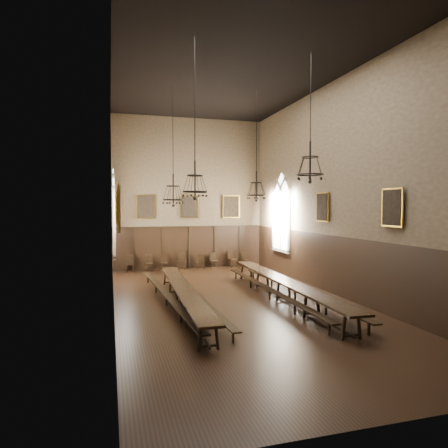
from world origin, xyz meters
name	(u,v)px	position (x,y,z in m)	size (l,w,h in m)	color
floor	(234,303)	(0.00, 0.00, -0.01)	(9.00, 18.00, 0.02)	black
ceiling	(234,67)	(0.00, 0.00, 9.01)	(9.00, 18.00, 0.02)	black
wall_back	(189,193)	(0.00, 9.01, 4.50)	(9.00, 0.02, 9.00)	#79664A
wall_front	(396,161)	(0.00, -9.01, 4.50)	(9.00, 0.02, 9.00)	#79664A
wall_left	(112,185)	(-4.51, 0.00, 4.50)	(0.02, 18.00, 9.00)	#79664A
wall_right	(338,188)	(4.51, 0.00, 4.50)	(0.02, 18.00, 9.00)	#79664A
wainscot_panelling	(234,270)	(0.00, 0.00, 1.25)	(9.00, 18.00, 2.50)	black
table_left	(183,297)	(-2.04, -0.26, 0.39)	(1.01, 9.94, 0.77)	black
table_right	(283,290)	(1.98, -0.23, 0.42)	(1.03, 10.74, 0.84)	black
bench_left_outer	(166,298)	(-2.59, 0.25, 0.29)	(0.88, 10.26, 0.46)	black
bench_left_inner	(197,299)	(-1.51, -0.16, 0.26)	(0.50, 9.17, 0.41)	black
bench_right_inner	(270,292)	(1.51, 0.06, 0.29)	(0.37, 9.95, 0.45)	black
bench_right_outer	(295,292)	(2.49, -0.22, 0.29)	(0.48, 10.06, 0.45)	black
chair_0	(130,267)	(-3.53, 8.49, 0.28)	(0.48, 0.48, 0.93)	black
chair_1	(149,266)	(-2.46, 8.52, 0.28)	(0.45, 0.45, 0.92)	black
chair_2	(164,266)	(-1.60, 8.59, 0.26)	(0.45, 0.45, 0.87)	black
chair_3	(181,264)	(-0.59, 8.53, 0.32)	(0.58, 0.58, 1.04)	black
chair_4	(201,264)	(0.58, 8.51, 0.26)	(0.46, 0.46, 0.86)	black
chair_5	(214,263)	(1.42, 8.59, 0.27)	(0.47, 0.47, 0.90)	black
chair_6	(232,262)	(2.56, 8.58, 0.30)	(0.56, 0.56, 1.00)	black
chair_7	(245,262)	(3.40, 8.57, 0.26)	(0.44, 0.44, 0.87)	black
chandelier_back_left	(173,193)	(-1.89, 2.99, 4.33)	(0.94, 0.94, 5.14)	black
chandelier_back_right	(256,188)	(1.82, 2.41, 4.55)	(0.88, 0.88, 4.92)	black
chandelier_front_left	(195,180)	(-2.02, -2.31, 4.56)	(0.79, 0.79, 4.94)	black
chandelier_front_right	(310,167)	(2.05, -2.18, 5.10)	(0.93, 0.93, 4.33)	black
portrait_back_0	(146,207)	(-2.60, 8.88, 3.70)	(1.10, 0.12, 1.40)	#AF852A
portrait_back_1	(190,207)	(0.00, 8.88, 3.70)	(1.10, 0.12, 1.40)	#AF852A
portrait_back_2	(231,207)	(2.60, 8.88, 3.70)	(1.10, 0.12, 1.40)	#AF852A
portrait_left_0	(116,207)	(-4.38, 1.00, 3.70)	(0.12, 1.00, 1.30)	#AF852A
portrait_left_1	(118,208)	(-4.38, -3.50, 3.70)	(0.12, 1.00, 1.30)	#AF852A
portrait_right_0	(322,207)	(4.38, 1.00, 3.70)	(0.12, 1.00, 1.30)	#AF852A
portrait_right_1	(392,208)	(4.38, -3.50, 3.70)	(0.12, 1.00, 1.30)	#AF852A
window_right	(281,212)	(4.43, 5.50, 3.40)	(0.20, 2.20, 4.60)	white
window_left	(114,213)	(-4.43, 5.50, 3.40)	(0.20, 2.20, 4.60)	white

